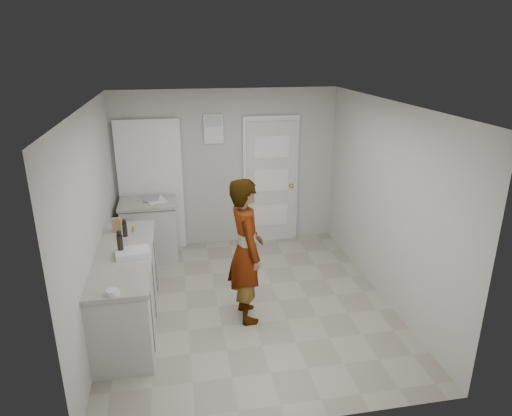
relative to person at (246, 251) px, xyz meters
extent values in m
plane|color=gray|center=(0.07, 0.27, -0.87)|extent=(4.00, 4.00, 0.00)
plane|color=#BBBAB1|center=(0.07, 2.27, 0.38)|extent=(3.50, 0.00, 3.50)
plane|color=#BBBAB1|center=(0.07, -1.73, 0.38)|extent=(3.50, 0.00, 3.50)
plane|color=#BBBAB1|center=(-1.68, 0.27, 0.38)|extent=(0.00, 4.00, 4.00)
plane|color=#BBBAB1|center=(1.82, 0.27, 0.38)|extent=(0.00, 4.00, 4.00)
plane|color=silver|center=(0.07, 0.27, 1.63)|extent=(4.00, 4.00, 0.00)
cube|color=silver|center=(0.77, 2.20, 0.13)|extent=(0.80, 0.05, 2.00)
cube|color=white|center=(0.77, 2.23, 0.16)|extent=(0.90, 0.04, 2.10)
sphere|color=tan|center=(1.10, 2.15, 0.08)|extent=(0.07, 0.07, 0.07)
cube|color=white|center=(-0.13, 2.24, 1.03)|extent=(0.30, 0.02, 0.45)
cube|color=black|center=(-1.13, 2.24, 0.15)|extent=(0.90, 0.05, 2.04)
cube|color=white|center=(-1.13, 2.21, 0.16)|extent=(0.98, 0.02, 2.10)
cube|color=silver|center=(-1.38, 0.07, -0.44)|extent=(0.60, 1.90, 0.86)
cube|color=black|center=(-1.38, 0.07, -0.83)|extent=(0.56, 1.86, 0.08)
cube|color=#B2AFA3|center=(-1.38, 0.07, 0.03)|extent=(0.64, 1.96, 0.05)
cube|color=silver|center=(-1.18, 1.82, -0.44)|extent=(0.80, 0.55, 0.86)
cube|color=black|center=(-1.18, 1.82, -0.83)|extent=(0.75, 0.54, 0.08)
cube|color=#B2AFA3|center=(-1.18, 1.82, 0.03)|extent=(0.84, 0.61, 0.05)
imported|color=silver|center=(0.00, 0.00, 0.00)|extent=(0.47, 0.67, 1.74)
cube|color=#A07A50|center=(-1.51, 0.72, 0.15)|extent=(0.11, 0.06, 0.18)
cylinder|color=tan|center=(-1.30, 0.70, 0.09)|extent=(0.05, 0.05, 0.07)
cylinder|color=black|center=(-1.39, 0.56, 0.14)|extent=(0.06, 0.06, 0.18)
sphere|color=black|center=(-1.39, 0.56, 0.25)|extent=(0.05, 0.05, 0.05)
cylinder|color=black|center=(-1.40, 0.03, 0.17)|extent=(0.07, 0.07, 0.24)
sphere|color=black|center=(-1.40, 0.03, 0.32)|extent=(0.06, 0.06, 0.06)
cube|color=silver|center=(-1.27, 0.00, 0.09)|extent=(0.39, 0.30, 0.06)
cube|color=white|center=(-1.27, 0.00, 0.08)|extent=(0.34, 0.25, 0.05)
cylinder|color=silver|center=(-1.39, -0.83, 0.08)|extent=(0.12, 0.12, 0.05)
sphere|color=white|center=(-1.41, -0.84, 0.08)|extent=(0.04, 0.04, 0.04)
sphere|color=white|center=(-1.37, -0.82, 0.08)|extent=(0.04, 0.04, 0.04)
cube|color=white|center=(-1.06, 1.88, 0.06)|extent=(0.36, 0.40, 0.01)
camera|label=1|loc=(-0.76, -4.74, 2.25)|focal=32.00mm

